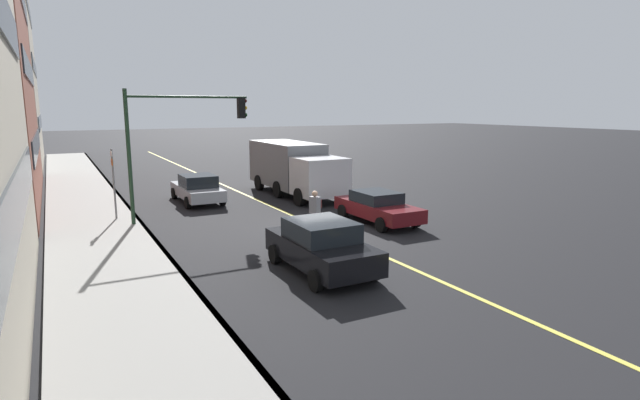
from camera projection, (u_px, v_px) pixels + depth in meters
name	position (u px, v px, depth m)	size (l,w,h in m)	color
ground	(319.00, 227.00, 20.47)	(200.00, 200.00, 0.00)	black
sidewalk_slab	(106.00, 252.00, 16.73)	(80.00, 3.59, 0.15)	gray
curb_edge	(159.00, 246.00, 17.52)	(80.00, 0.16, 0.15)	slate
lane_stripe_center	(319.00, 227.00, 20.47)	(80.00, 0.16, 0.01)	#D8CC4C
car_black	(321.00, 246.00, 14.86)	(4.22, 2.03, 1.55)	black
car_maroon	(377.00, 207.00, 21.25)	(4.45, 1.88, 1.33)	#591116
car_silver	(197.00, 189.00, 25.72)	(4.54, 1.93, 1.45)	#A8AAB2
truck_gray	(294.00, 167.00, 27.85)	(8.00, 2.58, 2.87)	silver
pedestrian_with_backpack	(315.00, 209.00, 19.10)	(0.46, 0.44, 1.73)	#383838
traffic_light_mast	(178.00, 131.00, 20.70)	(0.28, 5.08, 5.55)	#1E3823
street_sign_post	(114.00, 180.00, 21.12)	(0.60, 0.08, 3.13)	slate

